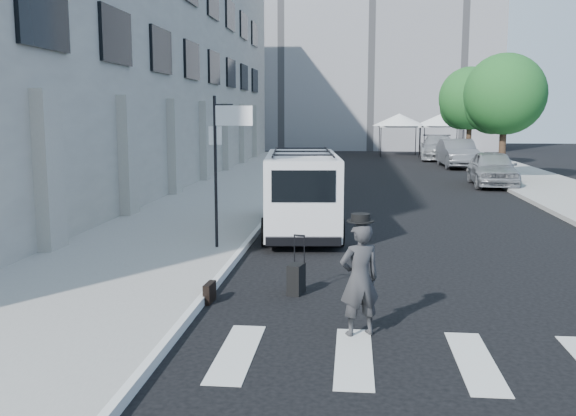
% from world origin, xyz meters
% --- Properties ---
extents(ground, '(120.00, 120.00, 0.00)m').
position_xyz_m(ground, '(0.00, 0.00, 0.00)').
color(ground, black).
rests_on(ground, ground).
extents(sidewalk_left, '(4.50, 48.00, 0.15)m').
position_xyz_m(sidewalk_left, '(-4.25, 16.00, 0.07)').
color(sidewalk_left, gray).
rests_on(sidewalk_left, ground).
extents(sidewalk_right, '(4.00, 56.00, 0.15)m').
position_xyz_m(sidewalk_right, '(9.00, 20.00, 0.07)').
color(sidewalk_right, gray).
rests_on(sidewalk_right, ground).
extents(building_left, '(10.00, 44.00, 12.00)m').
position_xyz_m(building_left, '(-11.50, 18.00, 6.00)').
color(building_left, gray).
rests_on(building_left, ground).
extents(building_far, '(22.00, 12.00, 25.00)m').
position_xyz_m(building_far, '(2.00, 50.00, 12.50)').
color(building_far, slate).
rests_on(building_far, ground).
extents(sign_pole, '(1.03, 0.07, 3.50)m').
position_xyz_m(sign_pole, '(-2.36, 3.20, 2.65)').
color(sign_pole, black).
rests_on(sign_pole, sidewalk_left).
extents(tree_near, '(3.80, 3.83, 6.03)m').
position_xyz_m(tree_near, '(7.50, 20.15, 3.97)').
color(tree_near, black).
rests_on(tree_near, ground).
extents(tree_far, '(3.80, 3.83, 6.03)m').
position_xyz_m(tree_far, '(7.50, 29.15, 3.97)').
color(tree_far, black).
rests_on(tree_far, ground).
extents(tent_left, '(4.00, 4.00, 3.20)m').
position_xyz_m(tent_left, '(4.00, 38.00, 2.71)').
color(tent_left, black).
rests_on(tent_left, ground).
extents(tent_right, '(4.00, 4.00, 3.20)m').
position_xyz_m(tent_right, '(7.20, 38.50, 2.71)').
color(tent_right, black).
rests_on(tent_right, ground).
extents(businessman, '(0.73, 0.62, 1.71)m').
position_xyz_m(businessman, '(0.67, -2.11, 0.85)').
color(businessman, '#303032').
rests_on(businessman, ground).
extents(briefcase, '(0.15, 0.45, 0.34)m').
position_xyz_m(briefcase, '(-1.90, -0.69, 0.17)').
color(briefcase, black).
rests_on(briefcase, ground).
extents(suitcase, '(0.33, 0.43, 1.07)m').
position_xyz_m(suitcase, '(-0.44, -0.04, 0.29)').
color(suitcase, black).
rests_on(suitcase, ground).
extents(cargo_van, '(2.42, 5.83, 2.16)m').
position_xyz_m(cargo_van, '(-0.83, 6.07, 1.12)').
color(cargo_van, white).
rests_on(cargo_van, ground).
extents(parked_car_a, '(2.16, 4.78, 1.59)m').
position_xyz_m(parked_car_a, '(6.80, 18.13, 0.80)').
color(parked_car_a, gray).
rests_on(parked_car_a, ground).
extents(parked_car_b, '(1.95, 5.20, 1.70)m').
position_xyz_m(parked_car_b, '(6.80, 28.08, 0.85)').
color(parked_car_b, '#56595D').
rests_on(parked_car_b, ground).
extents(parked_car_c, '(2.91, 6.10, 1.72)m').
position_xyz_m(parked_car_c, '(6.50, 34.62, 0.86)').
color(parked_car_c, '#929599').
rests_on(parked_car_c, ground).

